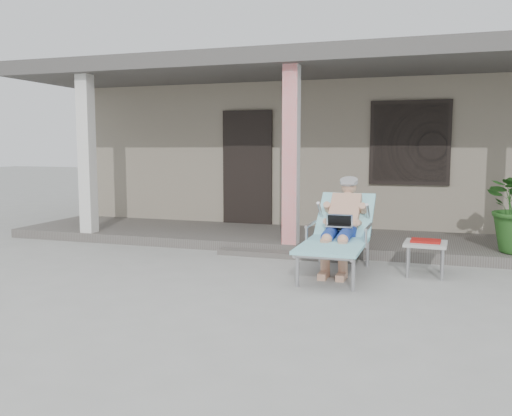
% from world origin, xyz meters
% --- Properties ---
extents(ground, '(60.00, 60.00, 0.00)m').
position_xyz_m(ground, '(0.00, 0.00, 0.00)').
color(ground, '#9E9E99').
rests_on(ground, ground).
extents(house, '(10.40, 5.40, 3.30)m').
position_xyz_m(house, '(0.00, 6.50, 1.67)').
color(house, gray).
rests_on(house, ground).
extents(porch_deck, '(10.00, 2.00, 0.15)m').
position_xyz_m(porch_deck, '(0.00, 3.00, 0.07)').
color(porch_deck, '#605B56').
rests_on(porch_deck, ground).
extents(porch_overhang, '(10.00, 2.30, 2.85)m').
position_xyz_m(porch_overhang, '(0.00, 2.95, 2.79)').
color(porch_overhang, silver).
rests_on(porch_overhang, porch_deck).
extents(porch_step, '(2.00, 0.30, 0.07)m').
position_xyz_m(porch_step, '(0.00, 1.85, 0.04)').
color(porch_step, '#605B56').
rests_on(porch_step, ground).
extents(lounger, '(0.75, 1.96, 1.27)m').
position_xyz_m(lounger, '(0.88, 1.25, 0.78)').
color(lounger, '#B7B7BC').
rests_on(lounger, ground).
extents(side_table, '(0.53, 0.53, 0.45)m').
position_xyz_m(side_table, '(1.93, 1.31, 0.38)').
color(side_table, '#ADADA8').
rests_on(side_table, ground).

